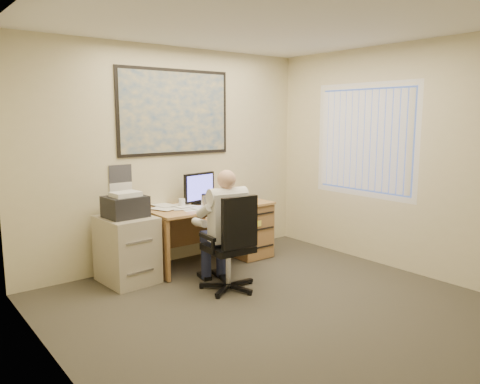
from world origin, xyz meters
TOP-DOWN VIEW (x-y plane):
  - room_shell at (0.00, 0.00)m, footprint 4.00×4.50m
  - desk at (0.64, 1.90)m, footprint 1.60×0.97m
  - world_map at (0.06, 2.23)m, footprint 1.56×0.03m
  - wall_calendar at (-0.69, 2.24)m, footprint 0.28×0.01m
  - window_blinds at (1.97, 0.80)m, footprint 0.06×1.40m
  - filing_cabinet at (-0.81, 1.87)m, footprint 0.57×0.67m
  - office_chair at (-0.05, 0.93)m, footprint 0.67×0.67m
  - person at (-0.06, 1.01)m, footprint 0.66×0.84m

SIDE VIEW (x-z plane):
  - office_chair at x=-0.05m, z-range -0.22..0.83m
  - desk at x=0.64m, z-range -0.13..1.01m
  - filing_cabinet at x=-0.81m, z-range -0.07..0.96m
  - person at x=-0.06m, z-range 0.00..1.30m
  - wall_calendar at x=-0.69m, z-range 0.87..1.29m
  - room_shell at x=0.00m, z-range 0.00..2.70m
  - window_blinds at x=1.97m, z-range 0.90..2.20m
  - world_map at x=0.06m, z-range 1.37..2.43m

